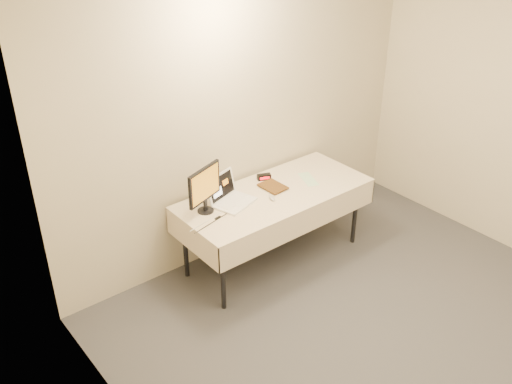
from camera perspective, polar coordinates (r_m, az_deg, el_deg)
ground at (r=4.71m, az=18.89°, el=-17.60°), size 5.00×5.00×0.00m
back_wall at (r=5.35m, az=-1.21°, el=7.54°), size 4.00×0.10×2.70m
table at (r=5.32m, az=1.87°, el=-0.65°), size 1.86×0.81×0.74m
laptop at (r=5.11m, az=-2.70°, el=-0.41°), size 0.44×0.40×0.25m
monitor at (r=4.89m, az=-5.18°, el=0.56°), size 0.40×0.18×0.42m
book at (r=5.25m, az=0.96°, el=1.30°), size 0.19×0.03×0.25m
alarm_clock at (r=5.51m, az=0.80°, el=1.53°), size 0.14×0.10×0.05m
clicker at (r=5.18m, az=1.61°, el=-0.59°), size 0.08×0.11×0.03m
paper_form at (r=5.54m, az=5.26°, el=1.29°), size 0.21×0.31×0.00m
usb_dongle at (r=4.90m, az=-3.85°, el=-2.58°), size 0.06×0.03×0.01m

